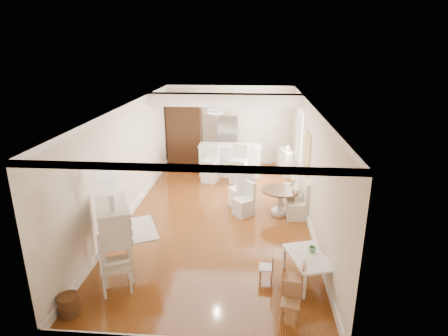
# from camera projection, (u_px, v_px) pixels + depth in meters

# --- Properties ---
(room) EXTENTS (9.00, 9.04, 2.82)m
(room) POSITION_uv_depth(u_px,v_px,m) (221.00, 137.00, 9.33)
(room) COLOR brown
(room) RESTS_ON ground
(secretary_bureau) EXTENTS (1.48, 1.49, 1.42)m
(secretary_bureau) POSITION_uv_depth(u_px,v_px,m) (115.00, 238.00, 7.03)
(secretary_bureau) COLOR white
(secretary_bureau) RESTS_ON ground
(gustavian_armchair) EXTENTS (0.75, 0.75, 0.99)m
(gustavian_armchair) POSITION_uv_depth(u_px,v_px,m) (115.00, 264.00, 6.58)
(gustavian_armchair) COLOR silver
(gustavian_armchair) RESTS_ON ground
(wicker_basket) EXTENTS (0.44, 0.44, 0.34)m
(wicker_basket) POSITION_uv_depth(u_px,v_px,m) (69.00, 305.00, 6.04)
(wicker_basket) COLOR #58351B
(wicker_basket) RESTS_ON ground
(kids_table) EXTENTS (0.90, 1.18, 0.52)m
(kids_table) POSITION_uv_depth(u_px,v_px,m) (307.00, 269.00, 6.86)
(kids_table) COLOR white
(kids_table) RESTS_ON ground
(kids_chair_a) EXTENTS (0.34, 0.34, 0.58)m
(kids_chair_a) POSITION_uv_depth(u_px,v_px,m) (296.00, 277.00, 6.56)
(kids_chair_a) COLOR #AD734E
(kids_chair_a) RESTS_ON ground
(kids_chair_b) EXTENTS (0.29, 0.29, 0.56)m
(kids_chair_b) POSITION_uv_depth(u_px,v_px,m) (266.00, 267.00, 6.88)
(kids_chair_b) COLOR #A9714D
(kids_chair_b) RESTS_ON ground
(kids_chair_c) EXTENTS (0.35, 0.35, 0.62)m
(kids_chair_c) POSITION_uv_depth(u_px,v_px,m) (291.00, 302.00, 5.90)
(kids_chair_c) COLOR #9B6C46
(kids_chair_c) RESTS_ON ground
(banquette) EXTENTS (0.52, 1.60, 0.98)m
(banquette) POSITION_uv_depth(u_px,v_px,m) (295.00, 192.00, 9.82)
(banquette) COLOR silver
(banquette) RESTS_ON ground
(dining_table) EXTENTS (1.29, 1.29, 0.67)m
(dining_table) POSITION_uv_depth(u_px,v_px,m) (280.00, 201.00, 9.60)
(dining_table) COLOR #4D2E19
(dining_table) RESTS_ON ground
(slip_chair_near) EXTENTS (0.60, 0.60, 0.88)m
(slip_chair_near) POSITION_uv_depth(u_px,v_px,m) (244.00, 199.00, 9.47)
(slip_chair_near) COLOR white
(slip_chair_near) RESTS_ON ground
(slip_chair_far) EXTENTS (0.70, 0.71, 1.06)m
(slip_chair_far) POSITION_uv_depth(u_px,v_px,m) (241.00, 189.00, 9.92)
(slip_chair_far) COLOR white
(slip_chair_far) RESTS_ON ground
(breakfast_counter) EXTENTS (2.05, 0.65, 1.03)m
(breakfast_counter) POSITION_uv_depth(u_px,v_px,m) (230.00, 160.00, 12.41)
(breakfast_counter) COLOR white
(breakfast_counter) RESTS_ON ground
(bar_stool_left) EXTENTS (0.57, 0.57, 1.13)m
(bar_stool_left) POSITION_uv_depth(u_px,v_px,m) (210.00, 165.00, 11.76)
(bar_stool_left) COLOR white
(bar_stool_left) RESTS_ON ground
(bar_stool_right) EXTENTS (0.58, 0.58, 1.21)m
(bar_stool_right) POSITION_uv_depth(u_px,v_px,m) (239.00, 164.00, 11.66)
(bar_stool_right) COLOR silver
(bar_stool_right) RESTS_ON ground
(pantry_cabinet) EXTENTS (1.20, 0.60, 2.30)m
(pantry_cabinet) POSITION_uv_depth(u_px,v_px,m) (185.00, 133.00, 13.36)
(pantry_cabinet) COLOR #381E11
(pantry_cabinet) RESTS_ON ground
(fridge) EXTENTS (0.75, 0.65, 1.80)m
(fridge) POSITION_uv_depth(u_px,v_px,m) (238.00, 141.00, 13.27)
(fridge) COLOR silver
(fridge) RESTS_ON ground
(sideboard) EXTENTS (0.60, 0.95, 0.84)m
(sideboard) POSITION_uv_depth(u_px,v_px,m) (287.00, 162.00, 12.51)
(sideboard) COLOR white
(sideboard) RESTS_ON ground
(pencil_cup) EXTENTS (0.15, 0.15, 0.10)m
(pencil_cup) POSITION_uv_depth(u_px,v_px,m) (312.00, 249.00, 6.91)
(pencil_cup) COLOR #5B9D62
(pencil_cup) RESTS_ON kids_table
(branch_vase) EXTENTS (0.22, 0.22, 0.19)m
(branch_vase) POSITION_uv_depth(u_px,v_px,m) (288.00, 147.00, 12.30)
(branch_vase) COLOR silver
(branch_vase) RESTS_ON sideboard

